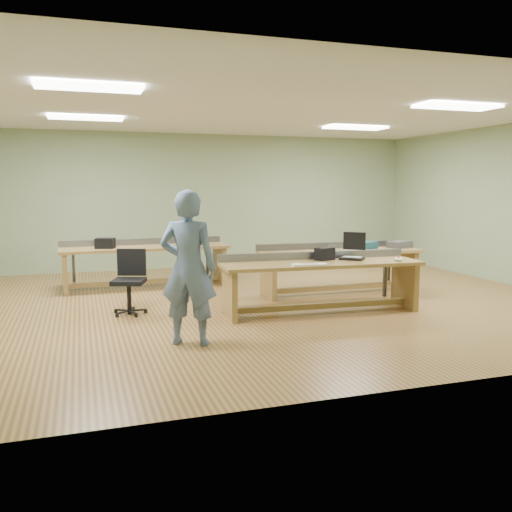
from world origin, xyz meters
name	(u,v)px	position (x,y,z in m)	size (l,w,h in m)	color
floor	(257,302)	(0.00, 0.00, 0.00)	(10.00, 10.00, 0.00)	#A1743D
ceiling	(257,111)	(0.00, 0.00, 3.00)	(10.00, 10.00, 0.00)	silver
wall_back	(202,201)	(0.00, 4.00, 1.50)	(10.00, 0.04, 3.00)	gray
wall_front	(399,227)	(0.00, -4.00, 1.50)	(10.00, 0.04, 3.00)	gray
fluor_panels	(257,113)	(0.00, 0.00, 2.97)	(6.20, 3.50, 0.03)	white
workbench_front	(320,275)	(0.67, -0.94, 0.56)	(2.99, 0.95, 0.86)	#A68146
workbench_mid	(339,261)	(1.58, 0.26, 0.56)	(2.83, 0.77, 0.86)	#A68146
workbench_back	(145,257)	(-1.54, 1.90, 0.56)	(3.03, 0.89, 0.86)	#A68146
person	(188,268)	(-1.49, -1.97, 0.91)	(0.66, 0.44, 1.82)	slate
laptop_base	(352,258)	(1.22, -0.89, 0.77)	(0.34, 0.28, 0.04)	black
laptop_screen	(354,241)	(1.30, -0.78, 1.02)	(0.34, 0.02, 0.27)	black
keyboard	(309,265)	(0.35, -1.27, 0.76)	(0.49, 0.16, 0.03)	white
trackball_mouse	(398,259)	(1.78, -1.25, 0.78)	(0.12, 0.14, 0.06)	white
camera_bag	(325,254)	(0.80, -0.81, 0.84)	(0.27, 0.18, 0.19)	black
task_chair	(130,290)	(-2.01, -0.18, 0.34)	(0.64, 0.64, 0.93)	black
parts_bin_teal	(366,245)	(2.13, 0.31, 0.81)	(0.35, 0.26, 0.12)	#163F47
parts_bin_grey	(400,244)	(2.79, 0.28, 0.81)	(0.43, 0.27, 0.12)	#3C3C3F
mug	(332,247)	(1.48, 0.33, 0.80)	(0.12, 0.12, 0.10)	#3C3C3F
drinks_can	(348,247)	(1.65, 0.08, 0.81)	(0.07, 0.07, 0.12)	silver
storage_box_back	(105,243)	(-2.25, 1.78, 0.84)	(0.32, 0.23, 0.18)	black
tray_back	(193,242)	(-0.66, 1.86, 0.81)	(0.28, 0.20, 0.11)	#3C3C3F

